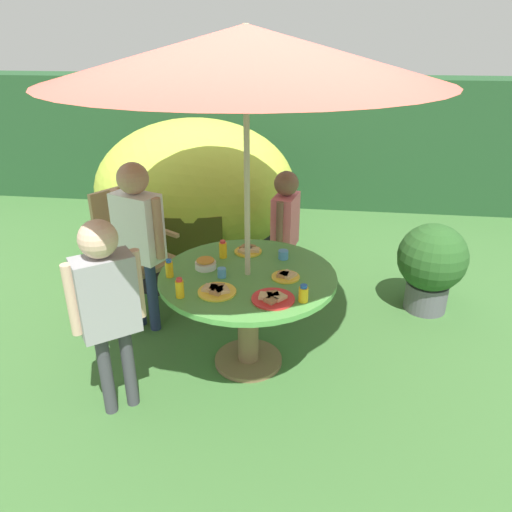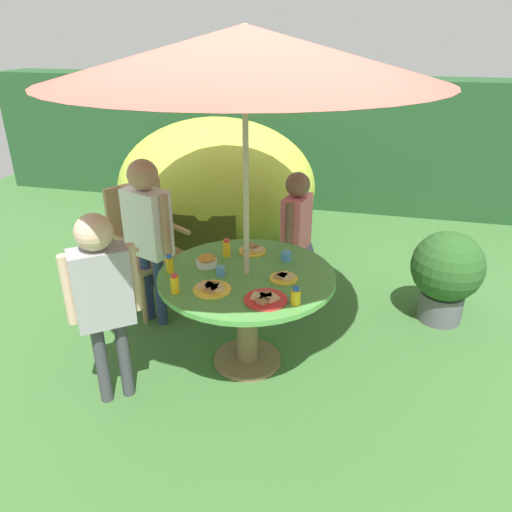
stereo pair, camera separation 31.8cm
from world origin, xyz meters
TOP-DOWN VIEW (x-y plane):
  - ground_plane at (0.00, 0.00)m, footprint 10.00×10.00m
  - hedge_backdrop at (0.00, 3.67)m, footprint 9.00×0.70m
  - garden_table at (0.00, 0.00)m, footprint 1.17×1.17m
  - patio_umbrella at (0.00, 0.00)m, footprint 2.23×2.23m
  - wooden_chair at (-1.05, 0.64)m, footprint 0.63×0.65m
  - dome_tent at (-0.80, 1.83)m, footprint 2.36×2.36m
  - potted_plant at (1.38, 0.92)m, footprint 0.56×0.56m
  - child_in_pink_shirt at (0.18, 0.90)m, footprint 0.22×0.39m
  - child_in_white_shirt at (-0.86, 0.35)m, footprint 0.42×0.31m
  - child_in_grey_shirt at (-0.72, -0.56)m, footprint 0.37×0.34m
  - snack_bowl at (-0.29, 0.05)m, footprint 0.14×0.14m
  - plate_near_left at (-0.15, -0.27)m, footprint 0.24×0.24m
  - plate_near_right at (-0.05, 0.35)m, footprint 0.20×0.20m
  - plate_mid_left at (0.20, -0.31)m, footprint 0.26×0.26m
  - plate_center_front at (0.25, -0.02)m, footprint 0.18×0.18m
  - juice_bottle_far_left at (-0.49, -0.10)m, footprint 0.05×0.05m
  - juice_bottle_far_right at (-0.36, -0.35)m, footprint 0.05×0.05m
  - juice_bottle_center_back at (-0.21, 0.23)m, footprint 0.05×0.05m
  - juice_bottle_mid_right at (0.37, -0.30)m, footprint 0.06×0.06m
  - cup_near at (0.21, 0.27)m, footprint 0.07×0.07m
  - cup_far at (-0.16, -0.06)m, footprint 0.06×0.06m

SIDE VIEW (x-z plane):
  - ground_plane at x=0.00m, z-range -0.02..0.00m
  - potted_plant at x=1.38m, z-range 0.05..0.80m
  - garden_table at x=0.00m, z-range 0.19..0.90m
  - wooden_chair at x=-1.05m, z-range 0.05..1.09m
  - dome_tent at x=-0.80m, z-range -0.01..1.37m
  - plate_mid_left at x=0.20m, z-range 0.70..0.73m
  - plate_center_front at x=0.25m, z-range 0.70..0.73m
  - plate_near_right at x=-0.05m, z-range 0.70..0.73m
  - plate_near_left at x=-0.15m, z-range 0.70..0.73m
  - cup_far at x=-0.16m, z-range 0.70..0.76m
  - cup_near at x=0.21m, z-range 0.70..0.76m
  - child_in_pink_shirt at x=0.18m, z-range 0.16..1.31m
  - snack_bowl at x=-0.29m, z-range 0.70..0.78m
  - juice_bottle_mid_right at x=0.37m, z-range 0.70..0.81m
  - juice_bottle_far_left at x=-0.49m, z-range 0.70..0.82m
  - juice_bottle_far_right at x=-0.36m, z-range 0.70..0.82m
  - juice_bottle_center_back at x=-0.21m, z-range 0.70..0.83m
  - child_in_grey_shirt at x=-0.72m, z-range 0.17..1.42m
  - hedge_backdrop at x=0.00m, z-range 0.00..1.63m
  - child_in_white_shirt at x=-0.86m, z-range 0.18..1.51m
  - patio_umbrella at x=0.00m, z-range 0.94..3.13m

